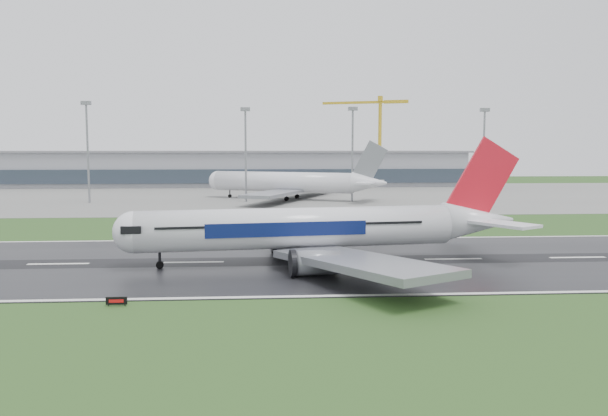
{
  "coord_description": "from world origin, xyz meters",
  "views": [
    {
      "loc": [
        30.82,
        -89.77,
        17.4
      ],
      "look_at": [
        37.51,
        12.0,
        7.0
      ],
      "focal_mm": 35.28,
      "sensor_mm": 36.0,
      "label": 1
    }
  ],
  "objects": [
    {
      "name": "ground",
      "position": [
        0.0,
        0.0,
        0.0
      ],
      "size": [
        520.0,
        520.0,
        0.0
      ],
      "primitive_type": "plane",
      "color": "#234419",
      "rests_on": "ground"
    },
    {
      "name": "runway",
      "position": [
        0.0,
        0.0,
        0.05
      ],
      "size": [
        400.0,
        45.0,
        0.1
      ],
      "primitive_type": "cube",
      "color": "black",
      "rests_on": "ground"
    },
    {
      "name": "apron",
      "position": [
        0.0,
        125.0,
        0.04
      ],
      "size": [
        400.0,
        130.0,
        0.08
      ],
      "primitive_type": "cube",
      "color": "slate",
      "rests_on": "ground"
    },
    {
      "name": "terminal",
      "position": [
        0.0,
        185.0,
        7.5
      ],
      "size": [
        240.0,
        36.0,
        15.0
      ],
      "primitive_type": "cube",
      "color": "gray",
      "rests_on": "ground"
    },
    {
      "name": "main_airliner",
      "position": [
        39.86,
        -1.42,
        9.15
      ],
      "size": [
        68.15,
        65.62,
        18.1
      ],
      "primitive_type": null,
      "rotation": [
        0.0,
        0.0,
        0.13
      ],
      "color": "silver",
      "rests_on": "runway"
    },
    {
      "name": "parked_airliner",
      "position": [
        39.27,
        107.76,
        9.43
      ],
      "size": [
        82.57,
        80.37,
        18.7
      ],
      "primitive_type": null,
      "rotation": [
        0.0,
        0.0,
        -0.42
      ],
      "color": "silver",
      "rests_on": "apron"
    },
    {
      "name": "tower_crane",
      "position": [
        86.98,
        200.0,
        21.12
      ],
      "size": [
        40.48,
        17.83,
        42.24
      ],
      "primitive_type": null,
      "rotation": [
        0.0,
        0.0,
        -0.38
      ],
      "color": "gold",
      "rests_on": "ground"
    },
    {
      "name": "runway_sign",
      "position": [
        14.45,
        -24.39,
        0.52
      ],
      "size": [
        2.3,
        0.74,
        1.04
      ],
      "primitive_type": null,
      "rotation": [
        0.0,
        0.0,
        0.21
      ],
      "color": "black",
      "rests_on": "ground"
    },
    {
      "name": "floodmast_2",
      "position": [
        -23.97,
        100.0,
        15.18
      ],
      "size": [
        0.64,
        0.64,
        30.36
      ],
      "primitive_type": "cylinder",
      "color": "gray",
      "rests_on": "ground"
    },
    {
      "name": "floodmast_3",
      "position": [
        24.84,
        100.0,
        14.33
      ],
      "size": [
        0.64,
        0.64,
        28.65
      ],
      "primitive_type": "cylinder",
      "color": "gray",
      "rests_on": "ground"
    },
    {
      "name": "floodmast_4",
      "position": [
        58.81,
        100.0,
        14.48
      ],
      "size": [
        0.64,
        0.64,
        28.97
      ],
      "primitive_type": "cylinder",
      "color": "gray",
      "rests_on": "ground"
    },
    {
      "name": "floodmast_5",
      "position": [
        101.64,
        100.0,
        14.39
      ],
      "size": [
        0.64,
        0.64,
        28.77
      ],
      "primitive_type": "cylinder",
      "color": "gray",
      "rests_on": "ground"
    }
  ]
}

